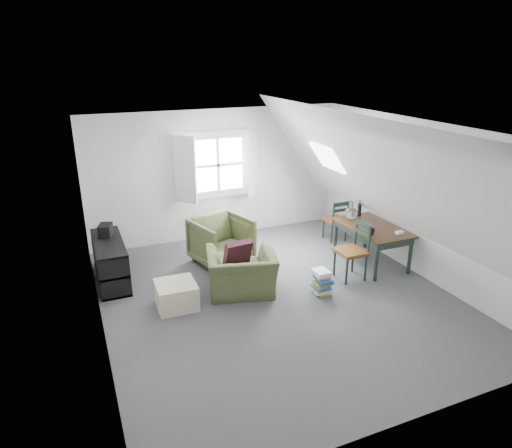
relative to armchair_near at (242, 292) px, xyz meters
name	(u,v)px	position (x,y,z in m)	size (l,w,h in m)	color
floor	(277,297)	(0.44, -0.36, 0.00)	(5.50, 5.50, 0.00)	#47484C
ceiling	(280,130)	(0.44, -0.36, 2.50)	(5.50, 5.50, 0.00)	white
wall_back	(217,175)	(0.44, 2.39, 1.25)	(5.00, 5.00, 0.00)	silver
wall_front	(411,316)	(0.44, -3.11, 1.25)	(5.00, 5.00, 0.00)	silver
wall_left	(93,247)	(-2.06, -0.36, 1.25)	(5.50, 5.50, 0.00)	silver
wall_right	(419,199)	(2.94, -0.36, 1.25)	(5.50, 5.50, 0.00)	silver
slope_left	(167,196)	(-1.11, -0.36, 1.78)	(5.50, 5.50, 0.00)	white
slope_right	(373,173)	(1.99, -0.36, 1.78)	(5.50, 5.50, 0.00)	white
dormer_window	(218,165)	(0.44, 2.31, 1.45)	(1.71, 0.35, 1.30)	white
skylight	(327,158)	(1.99, 0.94, 1.75)	(0.55, 0.75, 0.04)	white
armchair_near	(242,292)	(0.00, 0.00, 0.00)	(1.02, 0.89, 0.66)	#454D29
armchair_far	(222,262)	(0.06, 1.12, 0.00)	(0.88, 0.91, 0.83)	#454D29
throw_pillow	(238,253)	(0.00, 0.15, 0.58)	(0.42, 0.12, 0.42)	#360E1B
ottoman	(176,295)	(-1.02, -0.04, 0.19)	(0.56, 0.56, 0.37)	beige
dining_table	(372,231)	(2.45, 0.11, 0.59)	(0.81, 1.36, 0.68)	black
demijohn	(351,212)	(2.30, 0.56, 0.81)	(0.22, 0.22, 0.32)	silver
vase_twigs	(359,209)	(2.55, 0.66, 0.80)	(0.07, 0.08, 0.56)	black
cup	(371,235)	(2.20, -0.19, 0.68)	(0.11, 0.11, 0.10)	black
paper_box	(400,233)	(2.65, -0.34, 0.70)	(0.13, 0.08, 0.04)	white
dining_chair_far	(336,220)	(2.45, 1.23, 0.43)	(0.39, 0.39, 0.83)	brown
dining_chair_near	(353,250)	(1.83, -0.25, 0.49)	(0.44, 0.44, 0.94)	brown
media_shelf	(111,264)	(-1.79, 1.13, 0.31)	(0.45, 1.34, 0.69)	black
electronics_box	(106,230)	(-1.79, 1.42, 0.78)	(0.19, 0.26, 0.21)	black
magazine_stack	(322,282)	(1.11, -0.52, 0.19)	(0.28, 0.34, 0.38)	#B29933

